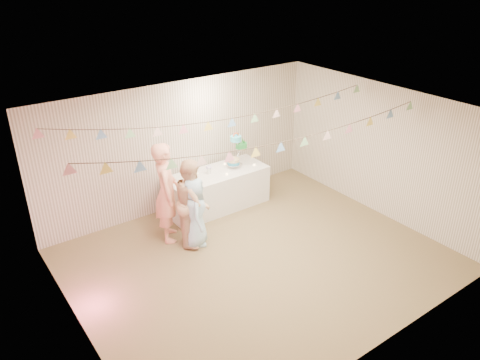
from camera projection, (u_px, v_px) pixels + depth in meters
floor at (258, 259)px, 8.05m from camera, size 6.00×6.00×0.00m
ceiling at (261, 115)px, 6.92m from camera, size 6.00×6.00×0.00m
back_wall at (182, 146)px, 9.31m from camera, size 6.00×6.00×0.00m
front_wall at (386, 270)px, 5.66m from camera, size 6.00×6.00×0.00m
left_wall at (72, 256)px, 5.91m from camera, size 5.00×5.00×0.00m
right_wall at (381, 151)px, 9.06m from camera, size 5.00×5.00×0.00m
table at (217, 190)px, 9.56m from camera, size 2.10×0.84×0.79m
cake_stand at (237, 151)px, 9.59m from camera, size 0.60×0.36×0.68m
cake_bottom at (233, 165)px, 9.57m from camera, size 0.31×0.31×0.15m
cake_middle at (242, 147)px, 9.74m from camera, size 0.27×0.27×0.22m
cake_top_tier at (236, 139)px, 9.41m from camera, size 0.25×0.25×0.19m
platter at (191, 182)px, 9.04m from camera, size 0.34×0.34×0.02m
posy at (209, 171)px, 9.33m from camera, size 0.14×0.14×0.16m
person_adult_a at (167, 192)px, 8.28m from camera, size 0.70×0.81×1.87m
person_adult_b at (192, 202)px, 8.25m from camera, size 0.91×0.98×1.60m
person_child at (195, 212)px, 8.21m from camera, size 0.64×0.75×1.30m
bunting_back at (220, 112)px, 7.83m from camera, size 5.60×1.10×0.40m
bunting_front at (269, 136)px, 6.89m from camera, size 5.60×0.90×0.36m
tealight_0 at (185, 185)px, 8.85m from camera, size 0.04×0.04×0.03m
tealight_1 at (197, 173)px, 9.33m from camera, size 0.04×0.04×0.03m
tealight_2 at (227, 174)px, 9.28m from camera, size 0.04×0.04×0.03m
tealight_3 at (225, 164)px, 9.73m from camera, size 0.04×0.04×0.03m
tealight_4 at (254, 165)px, 9.68m from camera, size 0.04×0.04×0.03m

